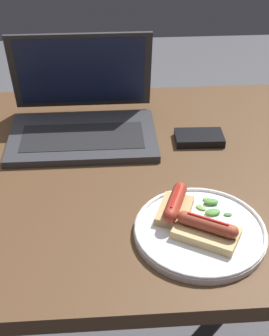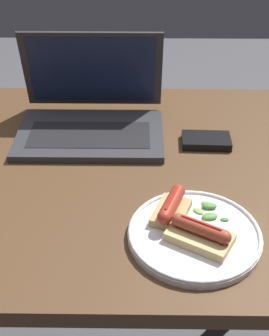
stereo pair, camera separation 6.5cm
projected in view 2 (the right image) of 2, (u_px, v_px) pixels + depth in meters
name	position (u px, v px, depth m)	size (l,w,h in m)	color
desk	(109.00, 196.00, 1.13)	(1.31, 0.83, 0.76)	#4C331E
laptop	(91.00, 116.00, 1.19)	(0.37, 0.28, 0.23)	#2D2D33
plate	(194.00, 234.00, 0.88)	(0.25, 0.25, 0.02)	silver
sausage_toast_left	(171.00, 208.00, 0.91)	(0.09, 0.11, 0.05)	tan
sausage_toast_middle	(200.00, 234.00, 0.85)	(0.14, 0.12, 0.05)	tan
salad_pile	(209.00, 210.00, 0.93)	(0.07, 0.06, 0.01)	#4C8E3D
external_drive	(206.00, 141.00, 1.16)	(0.12, 0.08, 0.02)	black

